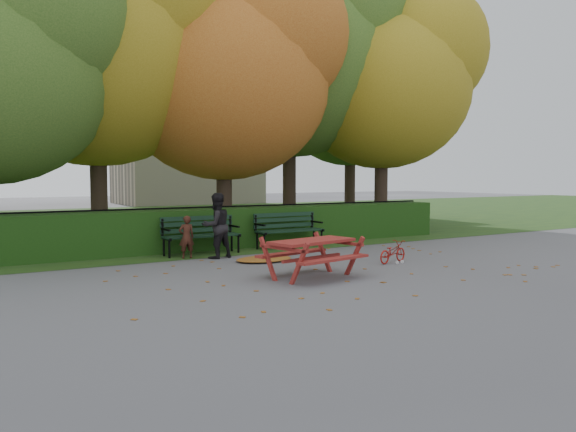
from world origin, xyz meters
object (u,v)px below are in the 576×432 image
bench_right (288,227)px  bicycle (393,252)px  tree_d (304,49)px  bench_left (200,232)px  child (187,237)px  tree_c (238,69)px  tree_e (394,77)px  tree_b (112,39)px  picnic_table (312,248)px  tree_g (361,89)px  adult (216,226)px

bench_right → bicycle: (0.50, -3.35, -0.29)m
tree_d → bench_right: 7.07m
tree_d → bench_left: size_ratio=5.32×
bench_right → child: child is taller
tree_c → tree_e: bearing=-1.9°
bench_left → tree_b: bearing=110.6°
tree_d → bicycle: 9.25m
tree_b → bench_right: 6.76m
picnic_table → bicycle: size_ratio=2.06×
tree_b → bench_left: size_ratio=4.88×
tree_g → picnic_table: 14.35m
child → bicycle: child is taller
child → adult: adult is taller
tree_c → picnic_table: 7.68m
tree_c → tree_g: 8.43m
tree_b → picnic_table: tree_b is taller
tree_b → bicycle: (4.05, -6.39, -5.17)m
bench_right → bicycle: bench_right is taller
bicycle → tree_g: bearing=-49.5°
picnic_table → bicycle: bearing=2.2°
tree_g → adult: tree_g is taller
tree_c → child: size_ratio=8.43×
bench_left → child: 0.73m
bench_left → adult: 0.83m
bench_left → picnic_table: size_ratio=1.00×
tree_e → tree_g: size_ratio=0.95×
bench_left → tree_d: bearing=34.3°
tree_b → adult: tree_b is taller
tree_c → tree_b: bearing=166.5°
tree_d → bench_right: tree_d is taller
tree_d → bicycle: size_ratio=10.96×
tree_c → tree_e: 5.70m
tree_b → tree_c: (3.28, -0.78, -0.58)m
tree_b → bench_right: tree_b is taller
child → bicycle: size_ratio=1.09×
tree_c → adult: bearing=-124.3°
tree_b → bench_right: (3.54, -3.04, -4.88)m
tree_c → picnic_table: size_ratio=4.45×
tree_d → child: size_ratio=10.09×
tree_e → bench_right: (-5.42, -2.07, -4.56)m
bicycle → child: bearing=36.4°
tree_c → tree_d: bearing=22.6°
tree_d → child: (-5.71, -4.03, -5.51)m
tree_g → child: bearing=-147.2°
tree_c → adult: size_ratio=5.54×
picnic_table → child: child is taller
picnic_table → adult: adult is taller
bench_left → tree_c: bearing=46.6°
tree_e → tree_g: (1.81, 3.99, 0.29)m
tree_g → adult: (-9.59, -6.86, -4.65)m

